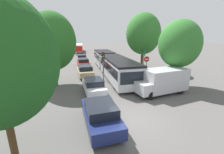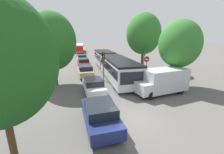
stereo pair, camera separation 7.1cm
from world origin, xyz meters
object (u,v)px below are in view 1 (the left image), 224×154
object	(u,v)px
traffic_light	(103,60)
tree_right_mid	(143,35)
queued_car_tan	(85,71)
queued_car_red	(83,63)
tree_right_near	(179,44)
white_van	(163,81)
queued_car_silver	(82,58)
articulated_bus	(111,62)
queued_car_navy	(101,114)
direction_sign_post	(144,55)
no_entry_sign	(146,64)
tree_left_mid	(53,43)
city_bus_rear	(79,47)
queued_car_green	(80,55)
queued_car_white	(94,86)

from	to	relation	value
traffic_light	tree_right_mid	bearing A→B (deg)	129.28
queued_car_tan	queued_car_red	size ratio (longest dim) A/B	0.98
tree_right_near	white_van	bearing A→B (deg)	-149.43
queued_car_silver	articulated_bus	bearing A→B (deg)	-164.29
queued_car_navy	white_van	bearing A→B (deg)	-62.41
direction_sign_post	tree_right_near	size ratio (longest dim) A/B	0.53
traffic_light	queued_car_red	bearing A→B (deg)	-161.87
queued_car_silver	traffic_light	xyz separation A→B (m)	(1.84, -14.48, 1.75)
articulated_bus	tree_right_mid	distance (m)	6.55
traffic_light	direction_sign_post	bearing A→B (deg)	118.73
queued_car_navy	tree_right_near	distance (m)	11.04
no_entry_sign	tree_left_mid	bearing A→B (deg)	-91.02
traffic_light	tree_left_mid	bearing A→B (deg)	-81.44
queued_car_red	white_van	world-z (taller)	white_van
queued_car_tan	traffic_light	bearing A→B (deg)	-145.39
city_bus_rear	articulated_bus	bearing A→B (deg)	-169.86
white_van	city_bus_rear	bearing A→B (deg)	-90.15
queued_car_green	tree_left_mid	xyz separation A→B (m)	(-3.29, -21.16, 3.83)
queued_car_navy	direction_sign_post	size ratio (longest dim) A/B	1.19
tree_right_mid	no_entry_sign	bearing A→B (deg)	-109.12
queued_car_white	tree_right_mid	xyz separation A→B (m)	(8.69, 8.30, 4.64)
queued_car_white	tree_right_near	bearing A→B (deg)	-93.85
articulated_bus	queued_car_green	bearing A→B (deg)	-166.81
queued_car_navy	traffic_light	distance (m)	9.48
queued_car_navy	white_van	world-z (taller)	white_van
queued_car_green	traffic_light	xyz separation A→B (m)	(2.01, -20.93, 1.81)
queued_car_green	direction_sign_post	distance (m)	20.19
direction_sign_post	tree_right_near	xyz separation A→B (m)	(0.63, -6.50, 1.87)
articulated_bus	direction_sign_post	xyz separation A→B (m)	(4.61, -1.02, 1.05)
tree_left_mid	queued_car_silver	bearing A→B (deg)	76.74
queued_car_tan	tree_right_near	distance (m)	11.67
queued_car_green	tree_right_mid	size ratio (longest dim) A/B	0.47
tree_right_near	direction_sign_post	bearing A→B (deg)	95.56
tree_left_mid	no_entry_sign	bearing A→B (deg)	-1.02
tree_right_near	tree_right_mid	xyz separation A→B (m)	(0.00, 8.44, 0.90)
tree_left_mid	tree_right_near	size ratio (longest dim) A/B	1.12
queued_car_tan	queued_car_silver	world-z (taller)	queued_car_silver
queued_car_white	queued_car_red	xyz separation A→B (m)	(-0.22, 12.46, 0.06)
queued_car_white	queued_car_tan	bearing A→B (deg)	0.17
tree_right_near	queued_car_green	bearing A→B (deg)	110.07
queued_car_white	queued_car_tan	size ratio (longest dim) A/B	0.95
queued_car_red	no_entry_sign	distance (m)	11.71
city_bus_rear	no_entry_sign	distance (m)	35.62
queued_car_white	direction_sign_post	xyz separation A→B (m)	(8.05, 6.36, 1.86)
queued_car_red	traffic_light	size ratio (longest dim) A/B	1.30
queued_car_silver	direction_sign_post	size ratio (longest dim) A/B	1.21
articulated_bus	queued_car_tan	bearing A→B (deg)	-72.92
city_bus_rear	queued_car_tan	bearing A→B (deg)	-176.87
queued_car_navy	queued_car_silver	bearing A→B (deg)	-3.13
city_bus_rear	queued_car_silver	world-z (taller)	city_bus_rear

